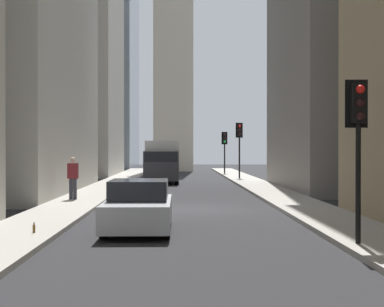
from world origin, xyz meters
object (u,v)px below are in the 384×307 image
at_px(traffic_light_far_junction, 225,143).
at_px(discarded_bottle, 34,229).
at_px(traffic_light_midblock, 239,137).
at_px(pedestrian, 73,176).
at_px(traffic_light_foreground, 358,123).
at_px(sedan_silver, 139,207).
at_px(delivery_truck, 162,161).

height_order(traffic_light_far_junction, discarded_bottle, traffic_light_far_junction).
xyz_separation_m(traffic_light_midblock, pedestrian, (-18.91, 8.98, -2.02)).
height_order(traffic_light_foreground, traffic_light_far_junction, traffic_light_foreground).
bearing_deg(sedan_silver, delivery_truck, 0.00).
xyz_separation_m(delivery_truck, traffic_light_foreground, (-27.94, -5.17, 1.41)).
bearing_deg(traffic_light_far_junction, pedestrian, 162.84).
xyz_separation_m(sedan_silver, traffic_light_midblock, (28.06, -5.59, 2.48)).
bearing_deg(pedestrian, discarded_bottle, -175.64).
bearing_deg(sedan_silver, traffic_light_foreground, -121.90).
xyz_separation_m(pedestrian, discarded_bottle, (-10.40, -0.79, -0.88)).
relative_size(sedan_silver, traffic_light_midblock, 1.05).
height_order(sedan_silver, traffic_light_far_junction, traffic_light_far_junction).
distance_m(delivery_truck, sedan_silver, 24.73).
bearing_deg(traffic_light_foreground, pedestrian, 34.67).
bearing_deg(discarded_bottle, traffic_light_midblock, -15.60).
bearing_deg(traffic_light_midblock, traffic_light_foreground, 179.22).
relative_size(delivery_truck, sedan_silver, 1.50).
bearing_deg(traffic_light_far_junction, traffic_light_foreground, -179.99).
bearing_deg(traffic_light_midblock, delivery_truck, 120.82).
bearing_deg(delivery_truck, discarded_bottle, 174.30).
distance_m(delivery_truck, traffic_light_far_junction, 13.22).
bearing_deg(sedan_silver, discarded_bottle, 115.79).
relative_size(delivery_truck, discarded_bottle, 23.93).
relative_size(delivery_truck, traffic_light_far_junction, 1.77).
relative_size(traffic_light_far_junction, discarded_bottle, 13.55).
bearing_deg(delivery_truck, traffic_light_foreground, -169.52).
relative_size(sedan_silver, pedestrian, 2.39).
bearing_deg(traffic_light_far_junction, discarded_bottle, 168.49).
bearing_deg(traffic_light_foreground, discarded_bottle, 75.79).
xyz_separation_m(sedan_silver, discarded_bottle, (-1.25, 2.59, -0.42)).
height_order(traffic_light_midblock, pedestrian, traffic_light_midblock).
distance_m(traffic_light_far_junction, discarded_bottle, 38.93).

